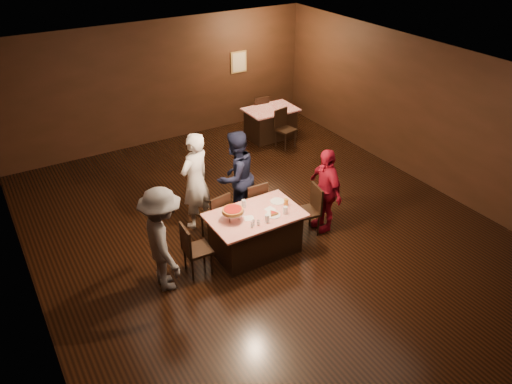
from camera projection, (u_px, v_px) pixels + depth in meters
room at (270, 129)px, 8.19m from camera, size 10.00×10.04×3.02m
main_table at (255, 233)px, 8.67m from camera, size 1.60×1.00×0.77m
back_table at (271, 123)px, 12.89m from camera, size 1.30×0.90×0.77m
chair_far_left at (215, 215)px, 9.00m from camera, size 0.49×0.49×0.95m
chair_far_right at (253, 203)px, 9.35m from camera, size 0.43×0.43×0.95m
chair_end_left at (197, 249)px, 8.14m from camera, size 0.44×0.44×0.95m
chair_end_right at (307, 211)px, 9.11m from camera, size 0.49×0.49×0.95m
chair_back_near at (286, 129)px, 12.33m from camera, size 0.49×0.49×0.95m
chair_back_far at (259, 112)px, 13.29m from camera, size 0.46×0.46×0.95m
diner_white_jacket at (195, 181)px, 9.13m from camera, size 0.81×0.69×1.88m
diner_navy_hoodie at (236, 176)px, 9.35m from camera, size 1.04×0.91×1.80m
diner_grey_knit at (163, 240)px, 7.64m from camera, size 0.78×1.21×1.78m
diner_red_shirt at (325, 190)px, 9.09m from camera, size 0.50×0.99×1.63m
pizza_stand at (233, 211)px, 8.24m from camera, size 0.38×0.38×0.22m
plate_with_slice at (273, 214)px, 8.44m from camera, size 0.25×0.25×0.06m
plate_empty at (277, 201)px, 8.83m from camera, size 0.25×0.25×0.01m
glass_front_left at (267, 219)px, 8.24m from camera, size 0.08×0.08×0.14m
glass_front_right at (285, 210)px, 8.45m from camera, size 0.08×0.08×0.14m
glass_amber at (286, 203)px, 8.67m from camera, size 0.08×0.08×0.14m
glass_back at (244, 204)px, 8.64m from camera, size 0.08×0.08×0.14m
condiments at (255, 223)px, 8.16m from camera, size 0.17×0.10×0.09m
napkin_center at (270, 209)px, 8.61m from camera, size 0.19×0.19×0.01m
napkin_left at (249, 218)px, 8.37m from camera, size 0.21×0.21×0.01m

